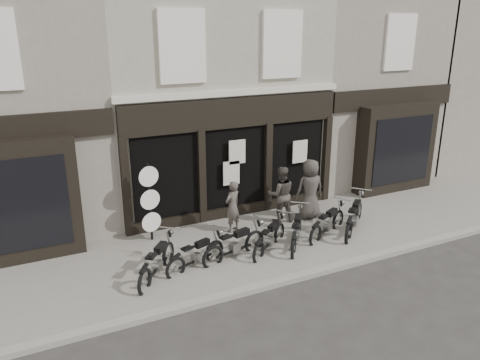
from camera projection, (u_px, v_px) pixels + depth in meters
name	position (u px, v px, depth m)	size (l,w,h in m)	color
ground_plane	(282.00, 256.00, 12.69)	(90.00, 90.00, 0.00)	#2D2B28
pavement	(266.00, 241.00, 13.44)	(30.00, 4.20, 0.12)	slate
kerb	(308.00, 274.00, 11.61)	(30.00, 0.25, 0.13)	gray
central_building	(198.00, 81.00, 16.51)	(7.30, 6.22, 8.34)	#A39D8B
neighbour_right	(344.00, 75.00, 19.11)	(5.60, 6.73, 8.34)	gray
filler_right	(479.00, 66.00, 22.58)	(11.00, 6.00, 8.20)	gray
motorcycle_0	(157.00, 264.00, 11.41)	(1.53, 1.74, 1.00)	black
motorcycle_1	(196.00, 257.00, 11.85)	(1.81, 0.91, 0.91)	black
motorcycle_2	(235.00, 247.00, 12.32)	(2.03, 0.81, 0.99)	black
motorcycle_3	(270.00, 240.00, 12.76)	(1.70, 1.35, 0.94)	black
motorcycle_4	(297.00, 234.00, 13.08)	(1.52, 1.80, 1.02)	black
motorcycle_5	(328.00, 225.00, 13.66)	(1.90, 1.17, 0.98)	black
motorcycle_6	(354.00, 220.00, 13.94)	(1.92, 1.72, 1.11)	black
man_left	(233.00, 207.00, 13.72)	(0.57, 0.37, 1.55)	#47403A
man_centre	(281.00, 194.00, 14.42)	(0.86, 0.67, 1.77)	#403933
man_right	(310.00, 189.00, 14.63)	(0.94, 0.61, 1.92)	#3B3631
advert_sign_post	(150.00, 206.00, 13.05)	(0.58, 0.37, 2.39)	black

